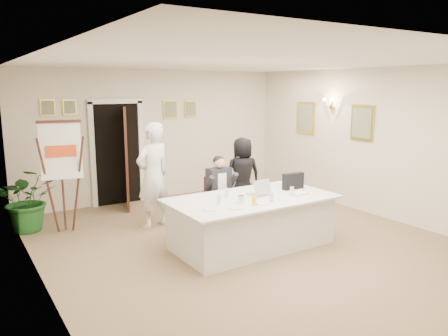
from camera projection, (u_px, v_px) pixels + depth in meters
name	position (u px, v px, depth m)	size (l,w,h in m)	color
floor	(248.00, 244.00, 6.89)	(7.00, 7.00, 0.00)	brown
ceiling	(250.00, 62.00, 6.37)	(6.00, 7.00, 0.02)	white
wall_back	(156.00, 135.00, 9.53)	(6.00, 0.10, 2.80)	beige
wall_left	(39.00, 178.00, 5.05)	(0.10, 7.00, 2.80)	beige
wall_right	(379.00, 143.00, 8.21)	(0.10, 7.00, 2.80)	beige
doorway	(120.00, 156.00, 8.99)	(1.14, 0.86, 2.20)	black
pictures_back_wall	(120.00, 116.00, 9.01)	(3.40, 0.06, 0.80)	gold
pictures_right_wall	(331.00, 120.00, 9.12)	(0.06, 2.20, 0.80)	gold
wall_sconce	(330.00, 103.00, 9.02)	(0.20, 0.30, 0.24)	#C28F3E
conference_table	(252.00, 221.00, 6.75)	(2.55, 1.37, 0.78)	silver
seated_man	(220.00, 192.00, 7.54)	(0.56, 0.59, 1.30)	black
flip_chart	(63.00, 183.00, 7.28)	(0.67, 0.47, 1.87)	black
standing_man	(153.00, 175.00, 7.57)	(0.67, 0.44, 1.85)	white
standing_woman	(242.00, 175.00, 8.56)	(0.72, 0.47, 1.48)	black
potted_palm	(28.00, 199.00, 7.44)	(1.00, 0.87, 1.11)	#1C561F
laptop	(258.00, 186.00, 6.84)	(0.33, 0.35, 0.28)	#B7BABC
laptop_bag	(293.00, 181.00, 7.20)	(0.38, 0.10, 0.27)	black
paper_stack	(298.00, 193.00, 6.88)	(0.29, 0.20, 0.03)	white
plate_left	(211.00, 209.00, 6.02)	(0.23, 0.23, 0.01)	white
plate_mid	(236.00, 208.00, 6.07)	(0.22, 0.22, 0.01)	white
plate_near	(262.00, 203.00, 6.32)	(0.24, 0.24, 0.01)	white
glass_a	(219.00, 199.00, 6.30)	(0.06, 0.06, 0.14)	silver
glass_b	(271.00, 197.00, 6.40)	(0.07, 0.07, 0.14)	silver
glass_c	(292.00, 191.00, 6.77)	(0.06, 0.06, 0.14)	silver
glass_d	(226.00, 193.00, 6.69)	(0.06, 0.06, 0.14)	silver
oj_glass	(254.00, 201.00, 6.22)	(0.07, 0.07, 0.13)	yellow
steel_jug	(241.00, 199.00, 6.35)	(0.10, 0.10, 0.11)	silver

